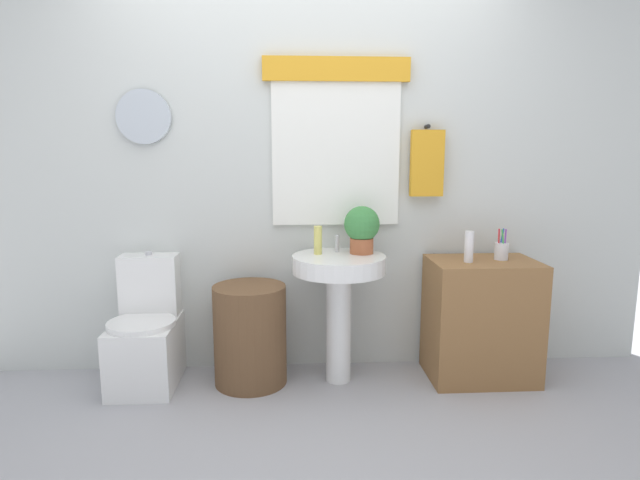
% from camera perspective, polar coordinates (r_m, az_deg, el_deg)
% --- Properties ---
extents(ground_plane, '(8.00, 8.00, 0.00)m').
position_cam_1_polar(ground_plane, '(2.54, -0.82, -23.02)').
color(ground_plane, '#A3A3A8').
extents(back_wall, '(4.40, 0.18, 2.60)m').
position_cam_1_polar(back_wall, '(3.28, -1.69, 8.53)').
color(back_wall, silver).
rests_on(back_wall, ground_plane).
extents(toilet, '(0.38, 0.51, 0.77)m').
position_cam_1_polar(toilet, '(3.32, -18.26, -9.84)').
color(toilet, white).
rests_on(toilet, ground_plane).
extents(laundry_hamper, '(0.43, 0.43, 0.59)m').
position_cam_1_polar(laundry_hamper, '(3.18, -7.59, -10.14)').
color(laundry_hamper, brown).
rests_on(laundry_hamper, ground_plane).
extents(pedestal_sink, '(0.55, 0.55, 0.77)m').
position_cam_1_polar(pedestal_sink, '(3.10, 2.05, -4.93)').
color(pedestal_sink, white).
rests_on(pedestal_sink, ground_plane).
extents(faucet, '(0.03, 0.03, 0.10)m').
position_cam_1_polar(faucet, '(3.16, 1.87, -0.38)').
color(faucet, silver).
rests_on(faucet, pedestal_sink).
extents(wooden_cabinet, '(0.63, 0.44, 0.73)m').
position_cam_1_polar(wooden_cabinet, '(3.35, 17.06, -8.23)').
color(wooden_cabinet, olive).
rests_on(wooden_cabinet, ground_plane).
extents(soap_bottle, '(0.05, 0.05, 0.17)m').
position_cam_1_polar(soap_bottle, '(3.08, -0.23, -0.01)').
color(soap_bottle, '#DBD166').
rests_on(soap_bottle, pedestal_sink).
extents(potted_plant, '(0.21, 0.21, 0.28)m').
position_cam_1_polar(potted_plant, '(3.10, 4.56, 1.37)').
color(potted_plant, '#AD5B38').
rests_on(potted_plant, pedestal_sink).
extents(lotion_bottle, '(0.05, 0.05, 0.18)m').
position_cam_1_polar(lotion_bottle, '(3.17, 15.86, -0.70)').
color(lotion_bottle, white).
rests_on(lotion_bottle, wooden_cabinet).
extents(toothbrush_cup, '(0.08, 0.08, 0.19)m').
position_cam_1_polar(toothbrush_cup, '(3.31, 19.08, -1.09)').
color(toothbrush_cup, silver).
rests_on(toothbrush_cup, wooden_cabinet).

